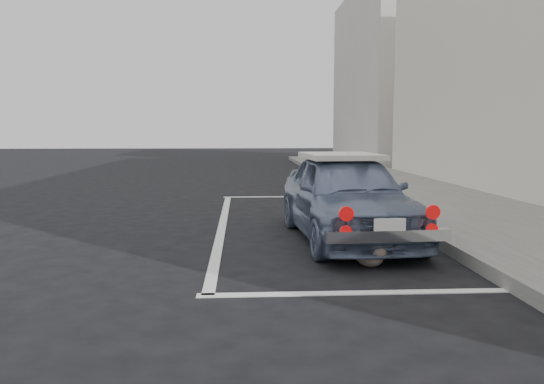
{
  "coord_description": "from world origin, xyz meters",
  "views": [
    {
      "loc": [
        -0.59,
        -5.05,
        1.44
      ],
      "look_at": [
        -0.25,
        0.96,
        0.75
      ],
      "focal_mm": 35.0,
      "sensor_mm": 36.0,
      "label": 1
    }
  ],
  "objects": [
    {
      "name": "pline_side",
      "position": [
        -0.9,
        3.0,
        0.0
      ],
      "size": [
        0.12,
        7.0,
        0.01
      ],
      "primitive_type": "cube",
      "color": "silver",
      "rests_on": "ground"
    },
    {
      "name": "retro_coupe",
      "position": [
        0.79,
        1.86,
        0.59
      ],
      "size": [
        1.6,
        3.52,
        1.17
      ],
      "rotation": [
        0.0,
        0.0,
        0.06
      ],
      "color": "slate",
      "rests_on": "ground"
    },
    {
      "name": "building_far",
      "position": [
        6.35,
        20.0,
        4.0
      ],
      "size": [
        3.5,
        10.0,
        8.0
      ],
      "primitive_type": "cube",
      "color": "#BDB5AC",
      "rests_on": "ground"
    },
    {
      "name": "ground",
      "position": [
        0.0,
        0.0,
        0.0
      ],
      "size": [
        80.0,
        80.0,
        0.0
      ],
      "primitive_type": "plane",
      "color": "black",
      "rests_on": "ground"
    },
    {
      "name": "sidewalk",
      "position": [
        3.2,
        2.0,
        0.07
      ],
      "size": [
        2.8,
        40.0,
        0.15
      ],
      "primitive_type": "cube",
      "color": "#62625E",
      "rests_on": "ground"
    },
    {
      "name": "cat",
      "position": [
        0.77,
        0.41,
        0.14
      ],
      "size": [
        0.38,
        0.53,
        0.3
      ],
      "rotation": [
        0.0,
        0.0,
        0.43
      ],
      "color": "#63554B",
      "rests_on": "ground"
    },
    {
      "name": "pline_rear",
      "position": [
        0.5,
        -0.5,
        0.0
      ],
      "size": [
        3.0,
        0.12,
        0.01
      ],
      "primitive_type": "cube",
      "color": "silver",
      "rests_on": "ground"
    },
    {
      "name": "pline_front",
      "position": [
        0.5,
        6.5,
        0.0
      ],
      "size": [
        3.0,
        0.12,
        0.01
      ],
      "primitive_type": "cube",
      "color": "silver",
      "rests_on": "ground"
    }
  ]
}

